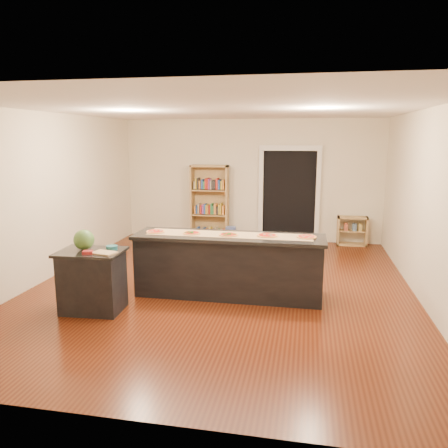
% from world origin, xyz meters
% --- Properties ---
extents(room, '(6.00, 7.00, 2.80)m').
position_xyz_m(room, '(0.00, 0.00, 1.40)').
color(room, beige).
rests_on(room, ground).
extents(doorway, '(1.40, 0.09, 2.21)m').
position_xyz_m(doorway, '(0.90, 3.46, 1.20)').
color(doorway, black).
rests_on(doorway, room).
extents(kitchen_island, '(2.86, 0.78, 0.94)m').
position_xyz_m(kitchen_island, '(0.18, -0.35, 0.48)').
color(kitchen_island, black).
rests_on(kitchen_island, ground).
extents(side_counter, '(0.87, 0.64, 0.86)m').
position_xyz_m(side_counter, '(-1.56, -1.31, 0.44)').
color(side_counter, black).
rests_on(side_counter, ground).
extents(bookshelf, '(0.88, 0.31, 1.75)m').
position_xyz_m(bookshelf, '(-0.94, 3.29, 0.88)').
color(bookshelf, tan).
rests_on(bookshelf, ground).
extents(low_shelf, '(0.65, 0.28, 0.65)m').
position_xyz_m(low_shelf, '(2.33, 3.31, 0.32)').
color(low_shelf, tan).
rests_on(low_shelf, ground).
extents(waste_bin, '(0.25, 0.25, 0.36)m').
position_xyz_m(waste_bin, '(-0.40, 3.10, 0.18)').
color(waste_bin, '#526AB7').
rests_on(waste_bin, ground).
extents(kraft_paper, '(2.49, 0.46, 0.00)m').
position_xyz_m(kraft_paper, '(0.18, -0.32, 0.95)').
color(kraft_paper, tan).
rests_on(kraft_paper, kitchen_island).
extents(watermelon, '(0.28, 0.28, 0.28)m').
position_xyz_m(watermelon, '(-1.67, -1.27, 1.00)').
color(watermelon, '#144214').
rests_on(watermelon, side_counter).
extents(cutting_board, '(0.35, 0.27, 0.02)m').
position_xyz_m(cutting_board, '(-1.32, -1.41, 0.87)').
color(cutting_board, tan).
rests_on(cutting_board, side_counter).
extents(package_red, '(0.15, 0.12, 0.05)m').
position_xyz_m(package_red, '(-1.51, -1.48, 0.89)').
color(package_red, maroon).
rests_on(package_red, side_counter).
extents(package_teal, '(0.16, 0.16, 0.06)m').
position_xyz_m(package_teal, '(-1.30, -1.21, 0.89)').
color(package_teal, '#195966').
rests_on(package_teal, side_counter).
extents(pizza_a, '(0.28, 0.28, 0.02)m').
position_xyz_m(pizza_a, '(-0.96, -0.37, 0.96)').
color(pizza_a, tan).
rests_on(pizza_a, kitchen_island).
extents(pizza_b, '(0.26, 0.26, 0.02)m').
position_xyz_m(pizza_b, '(-0.39, -0.37, 0.96)').
color(pizza_b, tan).
rests_on(pizza_b, kitchen_island).
extents(pizza_c, '(0.28, 0.28, 0.02)m').
position_xyz_m(pizza_c, '(0.18, -0.38, 0.96)').
color(pizza_c, tan).
rests_on(pizza_c, kitchen_island).
extents(pizza_d, '(0.30, 0.30, 0.02)m').
position_xyz_m(pizza_d, '(0.75, -0.32, 0.96)').
color(pizza_d, tan).
rests_on(pizza_d, kitchen_island).
extents(pizza_e, '(0.29, 0.29, 0.02)m').
position_xyz_m(pizza_e, '(1.32, -0.31, 0.96)').
color(pizza_e, tan).
rests_on(pizza_e, kitchen_island).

